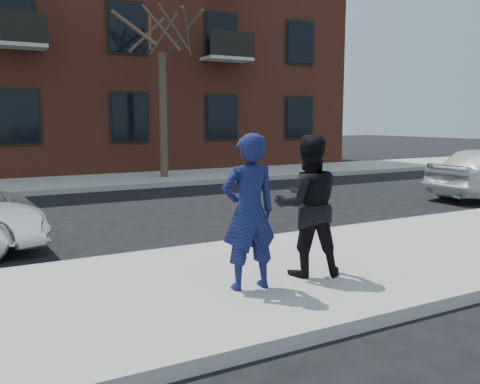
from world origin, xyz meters
TOP-DOWN VIEW (x-y plane):
  - ground at (0.00, 0.00)m, footprint 100.00×100.00m
  - near_sidewalk at (0.00, -0.25)m, footprint 50.00×3.50m
  - near_curb at (0.00, 1.55)m, footprint 50.00×0.10m
  - far_sidewalk at (0.00, 11.25)m, footprint 50.00×3.50m
  - far_curb at (0.00, 9.45)m, footprint 50.00×0.10m
  - apartment_building at (2.00, 18.00)m, footprint 24.30×10.30m
  - street_tree at (4.50, 11.00)m, footprint 3.60×3.60m
  - man_hoodie at (1.28, -0.66)m, footprint 0.70×0.54m
  - man_peacoat at (2.20, -0.53)m, footprint 1.04×0.93m

SIDE VIEW (x-z plane):
  - ground at x=0.00m, z-range 0.00..0.00m
  - near_sidewalk at x=0.00m, z-range 0.00..0.15m
  - near_curb at x=0.00m, z-range 0.00..0.15m
  - far_sidewalk at x=0.00m, z-range 0.00..0.15m
  - far_curb at x=0.00m, z-range 0.00..0.15m
  - man_peacoat at x=2.20m, z-range 0.15..1.91m
  - man_hoodie at x=1.28m, z-range 0.15..1.95m
  - street_tree at x=4.50m, z-range 2.12..8.92m
  - apartment_building at x=2.00m, z-range 0.01..12.31m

